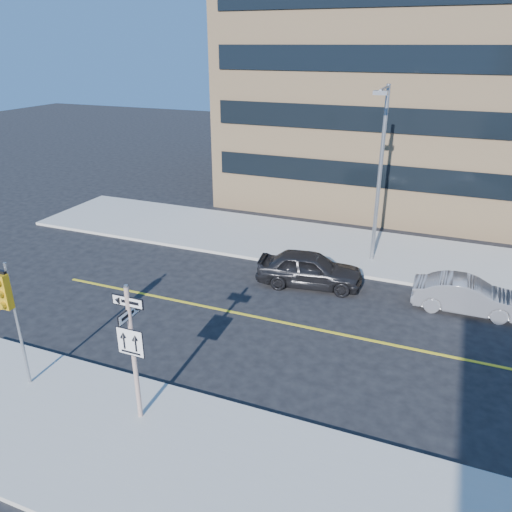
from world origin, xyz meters
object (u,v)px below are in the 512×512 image
at_px(streetlight_a, 380,165).
at_px(parked_car_b, 467,296).
at_px(sign_pole, 132,346).
at_px(traffic_signal, 8,301).
at_px(parked_car_a, 310,269).

bearing_deg(streetlight_a, parked_car_b, -37.11).
height_order(sign_pole, traffic_signal, sign_pole).
height_order(sign_pole, parked_car_b, sign_pole).
xyz_separation_m(sign_pole, parked_car_b, (8.26, 10.05, -1.76)).
bearing_deg(sign_pole, traffic_signal, -177.89).
xyz_separation_m(traffic_signal, parked_car_b, (12.26, 10.19, -2.36)).
height_order(traffic_signal, parked_car_b, traffic_signal).
distance_m(parked_car_b, streetlight_a, 6.72).
relative_size(traffic_signal, parked_car_b, 0.98).
bearing_deg(streetlight_a, parked_car_a, -121.86).
height_order(sign_pole, streetlight_a, streetlight_a).
height_order(traffic_signal, parked_car_a, traffic_signal).
bearing_deg(parked_car_a, sign_pole, 160.87).
xyz_separation_m(parked_car_a, streetlight_a, (2.07, 3.32, 3.99)).
height_order(parked_car_a, parked_car_b, parked_car_a).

